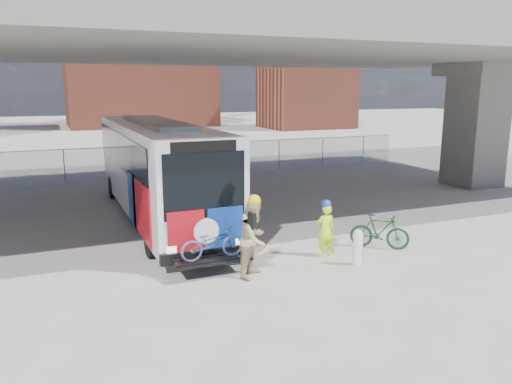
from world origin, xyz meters
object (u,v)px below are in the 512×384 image
bollard (358,246)px  bus (157,163)px  cyclist_hivis (326,229)px  bike_parked (380,231)px  cyclist_tan (254,238)px

bollard → bus: bearing=118.5°
bollard → cyclist_hivis: (-0.44, 1.01, 0.27)m
bus → bike_parked: bus is taller
bollard → cyclist_hivis: bearing=113.5°
bollard → bike_parked: (1.48, 1.01, -0.01)m
bollard → cyclist_tan: (-2.96, 0.38, 0.48)m
cyclist_tan → bike_parked: (4.44, 0.63, -0.50)m
cyclist_hivis → cyclist_tan: cyclist_tan is taller
cyclist_tan → bollard: bearing=-51.0°
cyclist_hivis → cyclist_tan: size_ratio=0.78×
bus → cyclist_tan: bearing=-81.7°
cyclist_hivis → bike_parked: 1.94m
bike_parked → bollard: bearing=164.2°
cyclist_hivis → bollard: bearing=117.1°
cyclist_tan → bike_parked: 4.51m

